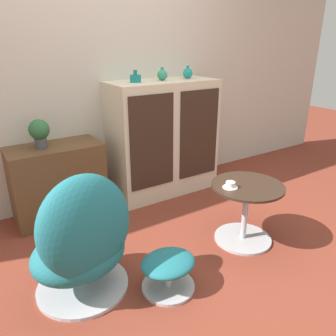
{
  "coord_description": "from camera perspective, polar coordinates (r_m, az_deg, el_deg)",
  "views": [
    {
      "loc": [
        -1.12,
        -1.49,
        1.46
      ],
      "look_at": [
        0.14,
        0.45,
        0.55
      ],
      "focal_mm": 35.0,
      "sensor_mm": 36.0,
      "label": 1
    }
  ],
  "objects": [
    {
      "name": "vase_inner_left",
      "position": [
        3.13,
        -1.01,
        15.9
      ],
      "size": [
        0.09,
        0.09,
        0.12
      ],
      "color": "#2D8E6B",
      "rests_on": "sideboard"
    },
    {
      "name": "potted_plant",
      "position": [
        2.81,
        -21.51,
        5.93
      ],
      "size": [
        0.16,
        0.16,
        0.23
      ],
      "color": "#4C4C51",
      "rests_on": "tv_console"
    },
    {
      "name": "ottoman",
      "position": [
        2.11,
        0.03,
        -16.97
      ],
      "size": [
        0.35,
        0.33,
        0.23
      ],
      "color": "#B7B7BC",
      "rests_on": "ground_plane"
    },
    {
      "name": "teacup",
      "position": [
        2.39,
        10.8,
        -3.0
      ],
      "size": [
        0.11,
        0.11,
        0.05
      ],
      "color": "white",
      "rests_on": "coffee_table"
    },
    {
      "name": "wall_back",
      "position": [
        3.12,
        -12.42,
        17.99
      ],
      "size": [
        6.4,
        0.06,
        2.6
      ],
      "color": "beige",
      "rests_on": "ground_plane"
    },
    {
      "name": "vase_inner_right",
      "position": [
        3.29,
        3.44,
        16.15
      ],
      "size": [
        0.1,
        0.1,
        0.12
      ],
      "color": "teal",
      "rests_on": "sideboard"
    },
    {
      "name": "coffee_table",
      "position": [
        2.56,
        13.32,
        -7.02
      ],
      "size": [
        0.54,
        0.54,
        0.47
      ],
      "color": "#B7B7BC",
      "rests_on": "ground_plane"
    },
    {
      "name": "vase_leftmost",
      "position": [
        3.0,
        -5.69,
        15.32
      ],
      "size": [
        0.1,
        0.1,
        0.11
      ],
      "color": "#147A75",
      "rests_on": "sideboard"
    },
    {
      "name": "ground_plane",
      "position": [
        2.37,
        3.27,
        -16.64
      ],
      "size": [
        12.0,
        12.0,
        0.0
      ],
      "primitive_type": "plane",
      "color": "brown"
    },
    {
      "name": "sideboard",
      "position": [
        3.25,
        -0.82,
        5.23
      ],
      "size": [
        1.05,
        0.47,
        1.11
      ],
      "color": "beige",
      "rests_on": "ground_plane"
    },
    {
      "name": "tv_console",
      "position": [
        2.97,
        -18.6,
        -2.29
      ],
      "size": [
        0.75,
        0.41,
        0.65
      ],
      "color": "brown",
      "rests_on": "ground_plane"
    },
    {
      "name": "egg_chair",
      "position": [
        2.02,
        -14.62,
        -12.26
      ],
      "size": [
        0.7,
        0.67,
        0.81
      ],
      "color": "#B7B7BC",
      "rests_on": "ground_plane"
    }
  ]
}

